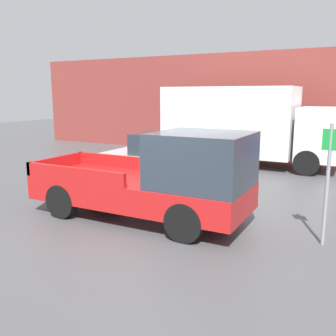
% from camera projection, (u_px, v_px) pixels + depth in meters
% --- Properties ---
extents(ground_plane, '(60.00, 60.00, 0.00)m').
position_uv_depth(ground_plane, '(166.00, 224.00, 8.54)').
color(ground_plane, '#4C4C4F').
extents(building_wall, '(28.00, 0.15, 4.90)m').
position_uv_depth(building_wall, '(276.00, 104.00, 17.48)').
color(building_wall, brown).
rests_on(building_wall, ground).
extents(pickup_truck, '(5.21, 1.99, 2.12)m').
position_uv_depth(pickup_truck, '(160.00, 180.00, 8.55)').
color(pickup_truck, red).
rests_on(pickup_truck, ground).
extents(car, '(4.69, 1.93, 1.63)m').
position_uv_depth(car, '(171.00, 158.00, 12.49)').
color(car, silver).
rests_on(car, ground).
extents(delivery_truck, '(7.05, 2.34, 3.21)m').
position_uv_depth(delivery_truck, '(243.00, 123.00, 15.46)').
color(delivery_truck, white).
rests_on(delivery_truck, ground).
extents(parking_sign, '(0.30, 0.07, 2.38)m').
position_uv_depth(parking_sign, '(328.00, 178.00, 7.11)').
color(parking_sign, gray).
rests_on(parking_sign, ground).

